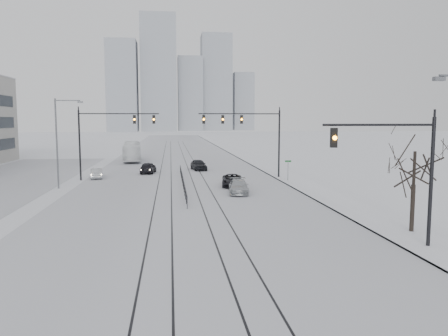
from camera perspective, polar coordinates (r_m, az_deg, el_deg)
ground at (r=16.75m, az=-2.36°, el=-17.80°), size 500.00×500.00×0.00m
road at (r=75.57m, az=-6.04°, el=1.01°), size 22.00×260.00×0.02m
sidewalk_east at (r=76.98m, az=4.06°, el=1.18°), size 5.00×260.00×0.16m
curb at (r=76.55m, az=2.26°, el=1.15°), size 0.10×260.00×0.12m
parking_strip at (r=54.08m, az=-27.26°, el=-1.70°), size 14.00×60.00×0.03m
tram_rails at (r=55.69m, az=-5.69°, el=-0.82°), size 5.30×180.00×0.01m
skyline at (r=289.93m, az=-5.83°, el=10.90°), size 96.00×48.00×72.00m
traffic_mast_near at (r=24.51m, az=22.36°, el=0.47°), size 6.10×0.37×7.00m
traffic_mast_ne at (r=51.13m, az=3.58°, el=5.02°), size 9.60×0.37×8.00m
traffic_mast_nw at (r=51.79m, az=-15.15°, el=4.63°), size 9.10×0.37×8.00m
street_light_west at (r=46.60m, az=-20.67°, el=3.84°), size 2.73×0.25×9.00m
bare_tree at (r=28.31m, az=23.64°, el=0.98°), size 4.40×4.40×6.10m
median_fence at (r=45.71m, az=-5.40°, el=-1.72°), size 0.06×24.00×1.00m
street_sign at (r=49.29m, az=8.36°, el=0.08°), size 0.70×0.06×2.40m
sedan_sb_inner at (r=57.40m, az=-9.88°, el=0.03°), size 2.16×4.40×1.44m
sedan_sb_outer at (r=53.73m, az=-16.30°, el=-0.66°), size 1.83×3.88×1.23m
sedan_nb_front at (r=45.35m, az=1.07°, el=-1.64°), size 2.62×4.71×1.25m
sedan_nb_right at (r=40.93m, az=1.92°, el=-2.47°), size 2.30×4.60×1.28m
sedan_nb_far at (r=60.31m, az=-3.33°, el=0.42°), size 2.37×4.53×1.47m
box_truck at (r=74.71m, az=-11.93°, el=2.09°), size 3.55×11.78×3.23m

